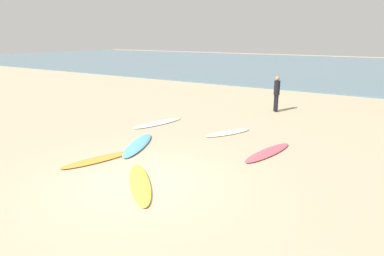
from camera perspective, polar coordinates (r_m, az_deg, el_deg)
ground_plane at (r=8.63m, az=-9.07°, el=-9.18°), size 120.00×120.00×0.00m
ocean_water at (r=42.68m, az=25.61°, el=9.17°), size 120.00×40.00×0.08m
surfboard_0 at (r=14.14m, az=-5.76°, el=0.85°), size 1.12×2.55×0.06m
surfboard_1 at (r=12.76m, az=6.12°, el=-0.76°), size 1.34×2.02×0.07m
surfboard_2 at (r=10.33m, az=-15.76°, el=-5.17°), size 1.09×2.22×0.07m
surfboard_3 at (r=11.38m, az=-9.13°, el=-2.82°), size 1.54×2.58×0.09m
surfboard_4 at (r=8.53m, az=-8.79°, el=-9.17°), size 2.16×2.13×0.08m
surfboard_5 at (r=10.81m, az=12.70°, el=-4.02°), size 0.92×2.48×0.08m
beachgoer_mid at (r=16.67m, az=14.09°, el=5.91°), size 0.39×0.39×1.71m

